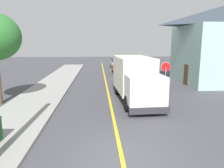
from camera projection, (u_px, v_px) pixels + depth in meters
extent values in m
plane|color=#424247|center=(122.00, 157.00, 8.01)|extent=(120.00, 120.00, 0.00)
cube|color=gray|center=(15.00, 121.00, 11.56)|extent=(3.60, 60.00, 0.15)
cube|color=gold|center=(108.00, 94.00, 17.80)|extent=(0.16, 56.00, 0.01)
cube|color=#F2EDCC|center=(133.00, 74.00, 16.38)|extent=(2.65, 5.12, 2.60)
cube|color=white|center=(145.00, 89.00, 13.05)|extent=(2.38, 2.11, 1.70)
cube|color=#1E2D3D|center=(149.00, 86.00, 12.10)|extent=(2.04, 0.18, 0.75)
cube|color=#2D2D33|center=(150.00, 111.00, 12.19)|extent=(2.41, 0.32, 0.36)
cylinder|color=black|center=(160.00, 103.00, 13.55)|extent=(0.35, 1.01, 1.00)
cylinder|color=black|center=(127.00, 104.00, 13.30)|extent=(0.35, 1.01, 1.00)
cylinder|color=black|center=(142.00, 88.00, 17.98)|extent=(0.35, 1.01, 1.00)
cylinder|color=black|center=(117.00, 89.00, 17.74)|extent=(0.35, 1.01, 1.00)
cube|color=black|center=(126.00, 77.00, 22.76)|extent=(1.94, 4.45, 0.76)
cube|color=#1E2D3D|center=(126.00, 70.00, 22.77)|extent=(1.64, 1.85, 0.64)
cylinder|color=black|center=(136.00, 82.00, 21.47)|extent=(0.24, 0.65, 0.64)
cylinder|color=black|center=(120.00, 83.00, 21.41)|extent=(0.24, 0.65, 0.64)
cylinder|color=black|center=(132.00, 78.00, 24.23)|extent=(0.24, 0.65, 0.64)
cylinder|color=black|center=(118.00, 78.00, 24.18)|extent=(0.24, 0.65, 0.64)
cube|color=maroon|center=(120.00, 69.00, 29.67)|extent=(1.96, 4.46, 0.76)
cube|color=#1E2D3D|center=(120.00, 64.00, 29.68)|extent=(1.65, 1.86, 0.64)
cylinder|color=black|center=(127.00, 73.00, 28.43)|extent=(0.24, 0.65, 0.64)
cylinder|color=black|center=(115.00, 73.00, 28.27)|extent=(0.24, 0.65, 0.64)
cylinder|color=black|center=(124.00, 70.00, 31.18)|extent=(0.24, 0.65, 0.64)
cylinder|color=black|center=(113.00, 70.00, 31.02)|extent=(0.24, 0.65, 0.64)
cube|color=#B7B7BC|center=(116.00, 64.00, 36.96)|extent=(1.98, 4.47, 0.76)
cube|color=#1E2D3D|center=(116.00, 60.00, 36.97)|extent=(1.66, 1.86, 0.64)
cylinder|color=black|center=(122.00, 67.00, 35.73)|extent=(0.25, 0.65, 0.64)
cylinder|color=black|center=(113.00, 67.00, 35.56)|extent=(0.25, 0.65, 0.64)
cylinder|color=black|center=(120.00, 65.00, 38.48)|extent=(0.25, 0.65, 0.64)
cylinder|color=black|center=(111.00, 65.00, 38.31)|extent=(0.25, 0.65, 0.64)
cylinder|color=gray|center=(165.00, 80.00, 18.14)|extent=(0.08, 0.08, 2.20)
cylinder|color=red|center=(166.00, 67.00, 17.95)|extent=(0.76, 0.03, 0.76)
cylinder|color=white|center=(166.00, 67.00, 17.97)|extent=(0.80, 0.02, 0.80)
cube|color=brown|center=(186.00, 75.00, 21.69)|extent=(0.10, 1.00, 2.10)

